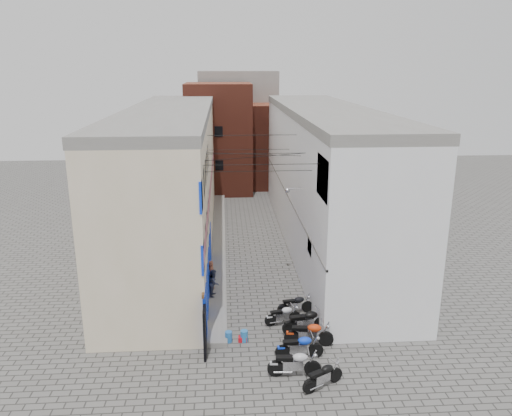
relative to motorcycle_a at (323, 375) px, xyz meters
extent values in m
plane|color=#5B5955|center=(-1.90, 2.92, -0.53)|extent=(90.00, 90.00, 0.00)
cube|color=slate|center=(-3.95, 15.92, -0.40)|extent=(0.90, 26.00, 0.25)
cube|color=beige|center=(-6.90, 15.92, 3.72)|extent=(5.00, 26.00, 8.50)
cube|color=#BD6A76|center=(-4.44, 15.92, 3.47)|extent=(0.10, 26.00, 0.80)
cube|color=#0E32D3|center=(-4.43, 7.82, 0.77)|extent=(0.12, 10.20, 2.40)
cube|color=#0E32D3|center=(-4.45, 7.82, 4.77)|extent=(0.10, 10.20, 4.00)
cube|color=slate|center=(-6.90, 15.92, 8.22)|extent=(5.10, 26.00, 0.50)
cube|color=black|center=(-4.42, 2.52, 0.57)|extent=(0.10, 1.20, 2.20)
cube|color=white|center=(3.10, 15.92, 3.72)|extent=(5.00, 26.00, 8.50)
cube|color=#0E32D3|center=(0.65, 4.42, 6.47)|extent=(0.10, 2.40, 1.80)
cube|color=white|center=(0.66, 6.92, 2.47)|extent=(0.08, 1.00, 0.70)
cylinder|color=#B2B2B7|center=(0.25, 9.92, 4.67)|extent=(0.80, 0.06, 0.06)
sphere|color=#B2B2B7|center=(-0.15, 9.92, 4.57)|extent=(0.28, 0.28, 0.28)
cube|color=slate|center=(3.10, 15.92, 8.22)|extent=(5.10, 26.00, 0.50)
cube|color=slate|center=(0.64, 15.92, 2.87)|extent=(0.10, 26.00, 0.12)
cube|color=maroon|center=(-3.90, 30.92, 4.47)|extent=(6.00, 6.00, 10.00)
cube|color=maroon|center=(1.10, 32.92, 3.47)|extent=(5.00, 6.00, 8.00)
cube|color=slate|center=(-1.90, 36.92, 4.97)|extent=(8.00, 5.00, 11.00)
cube|color=black|center=(-1.90, 28.12, 0.67)|extent=(2.00, 0.30, 2.40)
cylinder|color=black|center=(-1.90, 4.92, 6.97)|extent=(5.20, 0.02, 0.02)
cylinder|color=black|center=(-1.90, 6.92, 6.27)|extent=(5.20, 0.02, 0.02)
cylinder|color=black|center=(-1.90, 9.42, 6.67)|extent=(5.20, 0.02, 0.02)
cylinder|color=black|center=(-1.90, 11.92, 7.27)|extent=(5.20, 0.02, 0.02)
cylinder|color=black|center=(-1.90, 14.92, 5.97)|extent=(5.20, 0.02, 0.02)
cylinder|color=black|center=(-1.90, 17.92, 6.47)|extent=(5.20, 0.02, 0.02)
cylinder|color=black|center=(-1.90, 7.92, 6.77)|extent=(5.65, 2.07, 0.02)
cylinder|color=black|center=(-1.90, 10.92, 6.37)|extent=(5.80, 1.58, 0.02)
imported|color=brown|center=(-4.25, 8.24, 0.51)|extent=(0.50, 0.65, 1.59)
imported|color=#353A50|center=(-4.13, 7.51, 0.42)|extent=(0.63, 0.75, 1.40)
cylinder|color=#2573BD|center=(-2.78, 3.42, -0.28)|extent=(0.39, 0.39, 0.51)
cylinder|color=blue|center=(-3.45, 3.42, -0.29)|extent=(0.37, 0.37, 0.48)
cube|color=red|center=(-2.85, 3.42, -0.42)|extent=(0.36, 0.28, 0.23)
camera|label=1|loc=(-3.53, -15.81, 11.01)|focal=35.00mm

